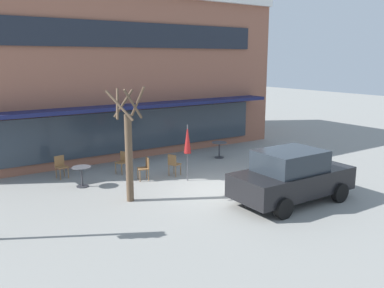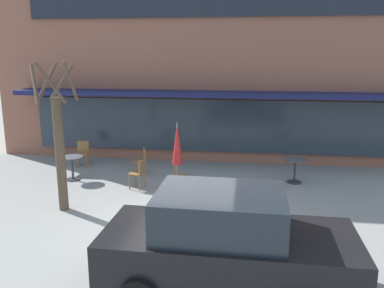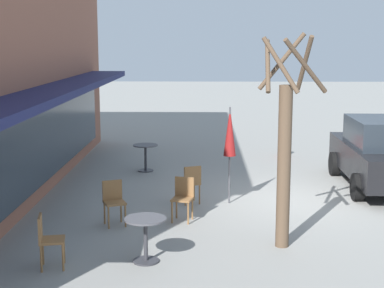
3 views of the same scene
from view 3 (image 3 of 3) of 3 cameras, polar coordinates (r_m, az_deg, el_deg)
name	(u,v)px [view 3 (image 3 of 3)]	position (r m, az deg, el deg)	size (l,w,h in m)	color
ground_plane	(298,200)	(13.97, 10.26, -5.32)	(80.00, 80.00, 0.00)	gray
cafe_table_near_wall	(145,153)	(16.64, -4.53, -0.90)	(0.70, 0.70, 0.76)	#333338
cafe_table_streetside	(146,232)	(9.89, -4.52, -8.53)	(0.70, 0.70, 0.76)	#333338
patio_umbrella_green_folded	(230,132)	(13.15, 3.69, 1.12)	(0.28, 0.28, 2.20)	#4C4C51
cafe_chair_0	(183,195)	(12.07, -0.86, -5.01)	(0.48, 0.48, 0.89)	olive
cafe_chair_1	(191,181)	(13.26, -0.10, -3.64)	(0.52, 0.52, 0.89)	olive
cafe_chair_2	(47,237)	(9.88, -13.87, -8.76)	(0.47, 0.47, 0.89)	olive
cafe_chair_3	(114,199)	(11.91, -7.61, -5.32)	(0.52, 0.52, 0.89)	olive
parked_sedan	(383,153)	(15.42, 18.01, -0.85)	(4.23, 2.07, 1.76)	black
street_tree	(285,149)	(10.40, 8.99, -0.50)	(1.16, 1.15, 3.80)	brown
fire_hydrant	(283,145)	(18.96, 8.81, -0.14)	(0.36, 0.20, 0.71)	red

